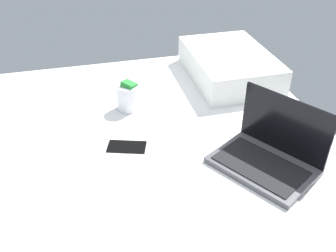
{
  "coord_description": "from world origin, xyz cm",
  "views": [
    {
      "loc": [
        98.04,
        -22.2,
        103.56
      ],
      "look_at": [
        -16.22,
        6.82,
        24.0
      ],
      "focal_mm": 41.18,
      "sensor_mm": 36.0,
      "label": 1
    }
  ],
  "objects": [
    {
      "name": "snack_cup",
      "position": [
        -41.9,
        -4.27,
        23.87
      ],
      "size": [
        9.71,
        9.25,
        13.28
      ],
      "color": "silver",
      "rests_on": "bed_mattress"
    },
    {
      "name": "laptop",
      "position": [
        6.5,
        36.43,
        22.41
      ],
      "size": [
        40.15,
        36.81,
        23.0
      ],
      "rotation": [
        0.0,
        0.0,
        0.55
      ],
      "color": "#4C4C51",
      "rests_on": "bed_mattress"
    },
    {
      "name": "cell_phone",
      "position": [
        -14.88,
        -9.1,
        18.4
      ],
      "size": [
        10.8,
        15.42,
        0.8
      ],
      "primitive_type": "cube",
      "rotation": [
        0.0,
        0.0,
        5.97
      ],
      "color": "black",
      "rests_on": "bed_mattress"
    },
    {
      "name": "bed_mattress",
      "position": [
        0.0,
        0.0,
        9.0
      ],
      "size": [
        180.0,
        140.0,
        18.0
      ],
      "primitive_type": "cube",
      "color": "white",
      "rests_on": "ground"
    },
    {
      "name": "pillow",
      "position": [
        -58.81,
        48.0,
        24.5
      ],
      "size": [
        52.0,
        36.0,
        13.0
      ],
      "primitive_type": "cube",
      "color": "white",
      "rests_on": "bed_mattress"
    }
  ]
}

